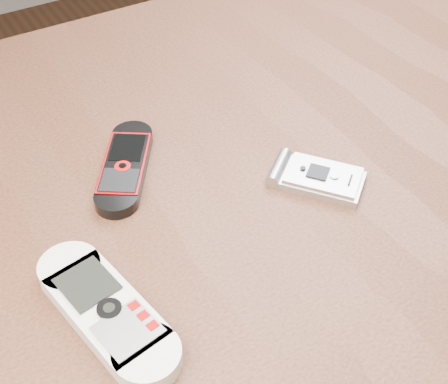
# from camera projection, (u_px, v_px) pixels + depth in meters

# --- Properties ---
(table) EXTENTS (1.20, 0.80, 0.75)m
(table) POSITION_uv_depth(u_px,v_px,m) (220.00, 274.00, 0.65)
(table) COLOR black
(table) RESTS_ON ground
(nokia_white) EXTENTS (0.08, 0.16, 0.02)m
(nokia_white) POSITION_uv_depth(u_px,v_px,m) (106.00, 310.00, 0.48)
(nokia_white) COLOR white
(nokia_white) RESTS_ON table
(nokia_black_red) EXTENTS (0.11, 0.13, 0.01)m
(nokia_black_red) POSITION_uv_depth(u_px,v_px,m) (125.00, 166.00, 0.61)
(nokia_black_red) COLOR black
(nokia_black_red) RESTS_ON table
(motorola_razr) EXTENTS (0.09, 0.10, 0.01)m
(motorola_razr) POSITION_uv_depth(u_px,v_px,m) (320.00, 177.00, 0.59)
(motorola_razr) COLOR #B2B2B7
(motorola_razr) RESTS_ON table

